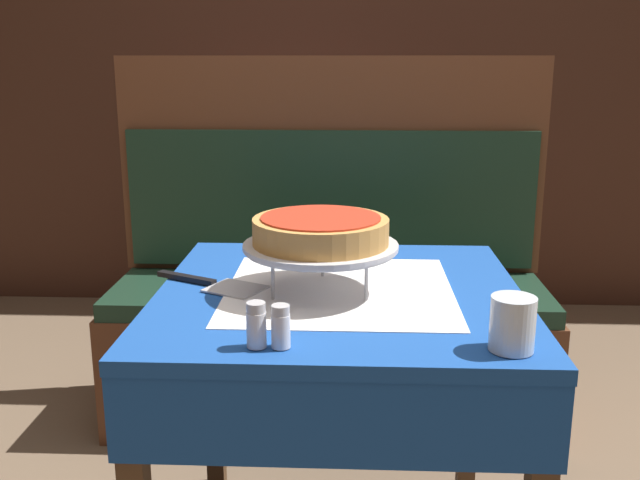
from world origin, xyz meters
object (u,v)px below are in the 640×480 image
at_px(booth_bench, 329,317).
at_px(pizza_pan_stand, 321,248).
at_px(dining_table_rear, 291,195).
at_px(dining_table_front, 339,337).
at_px(water_glass_near, 512,324).
at_px(salt_shaker, 256,325).
at_px(pizza_server, 213,284).
at_px(pepper_shaker, 281,327).
at_px(deep_dish_pizza, 321,230).
at_px(condiment_caddy, 276,163).

distance_m(booth_bench, pizza_pan_stand, 0.99).
bearing_deg(dining_table_rear, dining_table_front, -81.56).
height_order(water_glass_near, salt_shaker, water_glass_near).
distance_m(dining_table_front, pizza_server, 0.31).
bearing_deg(pizza_pan_stand, pepper_shaker, -100.22).
bearing_deg(pepper_shaker, salt_shaker, 180.00).
height_order(pizza_server, pepper_shaker, pepper_shaker).
relative_size(pizza_server, pepper_shaker, 3.51).
xyz_separation_m(dining_table_rear, water_glass_near, (0.56, -2.01, 0.15)).
relative_size(pizza_pan_stand, deep_dish_pizza, 1.15).
xyz_separation_m(pepper_shaker, condiment_caddy, (-0.22, 2.00, 0.01)).
bearing_deg(condiment_caddy, dining_table_front, -79.19).
bearing_deg(pepper_shaker, water_glass_near, 0.87).
bearing_deg(pizza_pan_stand, dining_table_rear, 96.98).
height_order(dining_table_front, pepper_shaker, pepper_shaker).
bearing_deg(pizza_server, booth_bench, 74.07).
bearing_deg(water_glass_near, booth_bench, 106.97).
height_order(pizza_server, water_glass_near, water_glass_near).
xyz_separation_m(dining_table_front, pepper_shaker, (-0.10, -0.33, 0.15)).
bearing_deg(pepper_shaker, dining_table_rear, 94.26).
bearing_deg(dining_table_rear, pepper_shaker, -85.74).
relative_size(dining_table_rear, salt_shaker, 9.01).
bearing_deg(salt_shaker, water_glass_near, 0.78).
height_order(water_glass_near, condiment_caddy, condiment_caddy).
bearing_deg(deep_dish_pizza, pepper_shaker, -100.22).
xyz_separation_m(dining_table_front, salt_shaker, (-0.14, -0.33, 0.16)).
bearing_deg(salt_shaker, condiment_caddy, 95.01).
distance_m(dining_table_front, dining_table_rear, 1.70).
bearing_deg(dining_table_front, water_glass_near, -46.54).
relative_size(pizza_server, condiment_caddy, 1.93).
relative_size(pizza_server, salt_shaker, 3.32).
xyz_separation_m(booth_bench, salt_shaker, (-0.09, -1.19, 0.43)).
xyz_separation_m(dining_table_rear, pepper_shaker, (0.15, -2.01, 0.14)).
height_order(dining_table_front, dining_table_rear, dining_table_rear).
xyz_separation_m(water_glass_near, condiment_caddy, (-0.63, 1.99, -0.00)).
height_order(dining_table_front, pizza_pan_stand, pizza_pan_stand).
relative_size(salt_shaker, pepper_shaker, 1.06).
distance_m(deep_dish_pizza, pizza_server, 0.28).
distance_m(deep_dish_pizza, condiment_caddy, 1.71).
relative_size(dining_table_rear, booth_bench, 0.50).
distance_m(pizza_pan_stand, salt_shaker, 0.34).
bearing_deg(condiment_caddy, deep_dish_pizza, -80.67).
bearing_deg(booth_bench, dining_table_rear, 103.58).
height_order(pepper_shaker, condiment_caddy, condiment_caddy).
bearing_deg(pizza_pan_stand, pizza_server, 172.78).
distance_m(pizza_server, pepper_shaker, 0.40).
height_order(water_glass_near, pepper_shaker, water_glass_near).
distance_m(pizza_pan_stand, deep_dish_pizza, 0.04).
distance_m(salt_shaker, condiment_caddy, 2.01).
height_order(pizza_pan_stand, pizza_server, pizza_pan_stand).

